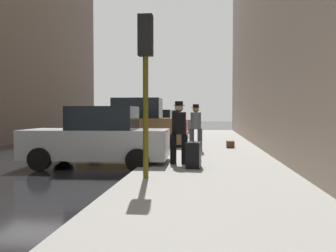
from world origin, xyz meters
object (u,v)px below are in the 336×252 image
parked_silver_sedan (98,138)px  duffel_bag (230,144)px  pedestrian_with_beanie (196,125)px  rolling_suitcase (194,155)px  parked_bronze_suv (134,126)px  parked_gray_coupe (163,123)px  fire_hydrant (179,134)px  pedestrian_with_fedora (179,129)px  parked_red_hatchback (153,126)px  traffic_light (146,60)px

parked_silver_sedan → duffel_bag: 6.48m
pedestrian_with_beanie → rolling_suitcase: 4.37m
parked_bronze_suv → parked_gray_coupe: bearing=90.0°
fire_hydrant → rolling_suitcase: 9.34m
parked_silver_sedan → duffel_bag: size_ratio=9.63×
pedestrian_with_beanie → pedestrian_with_fedora: bearing=-95.8°
parked_red_hatchback → parked_gray_coupe: same height
parked_red_hatchback → rolling_suitcase: bearing=-76.9°
duffel_bag → parked_bronze_suv: bearing=171.9°
traffic_light → rolling_suitcase: 2.99m
fire_hydrant → traffic_light: (0.05, -10.94, 2.26)m
parked_red_hatchback → pedestrian_with_fedora: pedestrian_with_fedora is taller
fire_hydrant → parked_gray_coupe: bearing=102.3°
rolling_suitcase → duffel_bag: size_ratio=2.36×
parked_bronze_suv → parked_red_hatchback: bearing=90.0°
parked_silver_sedan → parked_gray_coupe: same height
traffic_light → pedestrian_with_beanie: size_ratio=2.03×
parked_silver_sedan → parked_gray_coupe: 16.62m
fire_hydrant → pedestrian_with_fedora: bearing=-85.9°
pedestrian_with_beanie → parked_silver_sedan: bearing=-129.7°
traffic_light → pedestrian_with_fedora: (0.56, 2.34, -1.62)m
pedestrian_with_fedora → traffic_light: bearing=-103.6°
parked_gray_coupe → pedestrian_with_beanie: 13.55m
parked_silver_sedan → parked_gray_coupe: size_ratio=1.00×
traffic_light → pedestrian_with_beanie: bearing=81.1°
parked_silver_sedan → pedestrian_with_beanie: pedestrian_with_beanie is taller
pedestrian_with_fedora → pedestrian_with_beanie: bearing=84.2°
duffel_bag → pedestrian_with_beanie: bearing=-131.8°
parked_red_hatchback → rolling_suitcase: 12.58m
parked_bronze_suv → duffel_bag: 4.29m
parked_silver_sedan → parked_red_hatchback: 11.28m
parked_red_hatchback → parked_gray_coupe: (-0.00, 5.33, 0.00)m
pedestrian_with_fedora → rolling_suitcase: size_ratio=1.71×
fire_hydrant → rolling_suitcase: bearing=-83.5°
parked_gray_coupe → fire_hydrant: bearing=-77.7°
fire_hydrant → pedestrian_with_beanie: pedestrian_with_beanie is taller
rolling_suitcase → pedestrian_with_fedora: bearing=122.9°
parked_bronze_suv → pedestrian_with_fedora: size_ratio=2.60×
pedestrian_with_fedora → parked_bronze_suv: bearing=112.6°
pedestrian_with_beanie → rolling_suitcase: (0.07, -4.32, -0.65)m
parked_bronze_suv → pedestrian_with_fedora: (2.42, -5.81, 0.10)m
parked_red_hatchback → duffel_bag: (4.18, -6.36, -0.56)m
rolling_suitcase → fire_hydrant: bearing=96.5°
pedestrian_with_fedora → pedestrian_with_beanie: size_ratio=1.00×
traffic_light → pedestrian_with_fedora: size_ratio=2.03×
pedestrian_with_beanie → fire_hydrant: bearing=101.2°
parked_red_hatchback → duffel_bag: 7.64m
parked_silver_sedan → traffic_light: (1.85, -2.63, 1.91)m
pedestrian_with_beanie → duffel_bag: bearing=48.2°
traffic_light → parked_gray_coupe: bearing=95.5°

